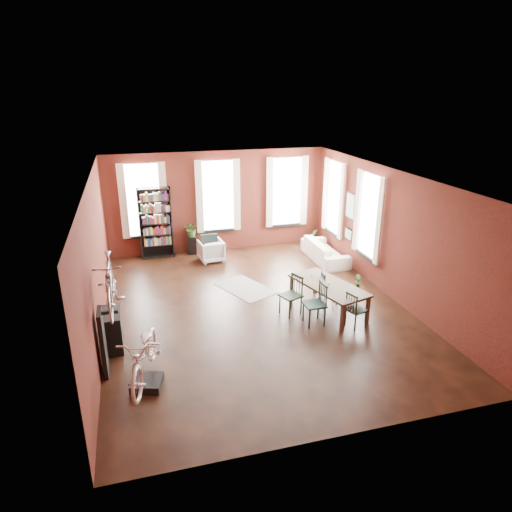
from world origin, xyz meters
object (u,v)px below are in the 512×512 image
object	(u,v)px
console_table	(112,330)
dining_chair_b	(291,295)
dining_chair_c	(356,309)
bike_trainer	(147,383)
bicycle_floor	(143,332)
white_armchair	(211,250)
cream_sofa	(325,248)
dining_chair_a	(314,304)
bookshelf	(156,223)
dining_table	(328,297)
plant_stand	(193,245)
dining_chair_d	(329,288)

from	to	relation	value
console_table	dining_chair_b	bearing A→B (deg)	6.07
dining_chair_c	console_table	bearing A→B (deg)	67.87
console_table	bike_trainer	bearing A→B (deg)	-68.87
bicycle_floor	white_armchair	bearing A→B (deg)	83.63
cream_sofa	dining_chair_b	bearing A→B (deg)	144.11
dining_chair_a	dining_chair_c	size ratio (longest dim) A/B	1.17
console_table	dining_chair_a	bearing A→B (deg)	-2.28
bookshelf	bike_trainer	bearing A→B (deg)	-95.82
dining_chair_c	dining_table	bearing A→B (deg)	1.78
console_table	bookshelf	bearing A→B (deg)	76.17
dining_table	bicycle_floor	world-z (taller)	bicycle_floor
cream_sofa	plant_stand	world-z (taller)	cream_sofa
bike_trainer	plant_stand	distance (m)	6.98
dining_chair_c	dining_chair_a	bearing A→B (deg)	50.56
dining_table	bookshelf	xyz separation A→B (m)	(-3.64, 4.85, 0.76)
bike_trainer	cream_sofa	bearing A→B (deg)	41.78
bookshelf	bike_trainer	world-z (taller)	bookshelf
white_armchair	plant_stand	world-z (taller)	white_armchair
white_armchair	console_table	xyz separation A→B (m)	(-2.83, -4.38, 0.03)
dining_chair_b	dining_chair_c	bearing A→B (deg)	29.73
bike_trainer	console_table	world-z (taller)	console_table
dining_chair_b	dining_chair_d	size ratio (longest dim) A/B	1.15
dining_chair_b	bike_trainer	distance (m)	3.96
dining_table	white_armchair	xyz separation A→B (m)	(-2.09, 4.03, 0.02)
dining_chair_b	console_table	distance (m)	4.03
dining_chair_d	bookshelf	distance (m)	5.95
dining_chair_b	console_table	bearing A→B (deg)	-105.39
cream_sofa	bike_trainer	bearing A→B (deg)	131.78
cream_sofa	dining_chair_d	bearing A→B (deg)	158.14
bookshelf	bike_trainer	xyz separation A→B (m)	(-0.69, -6.74, -1.02)
dining_chair_c	bike_trainer	world-z (taller)	dining_chair_c
dining_chair_a	plant_stand	distance (m)	5.72
dining_chair_b	dining_chair_c	size ratio (longest dim) A/B	1.13
plant_stand	dining_chair_d	bearing A→B (deg)	-59.01
bookshelf	bicycle_floor	xyz separation A→B (m)	(-0.67, -6.70, -0.01)
dining_chair_b	bike_trainer	xyz separation A→B (m)	(-3.41, -1.96, -0.40)
bookshelf	dining_chair_d	bearing A→B (deg)	-49.73
dining_chair_a	dining_chair_b	size ratio (longest dim) A/B	1.03
dining_chair_a	bicycle_floor	size ratio (longest dim) A/B	0.52
dining_table	plant_stand	world-z (taller)	dining_table
bookshelf	bicycle_floor	distance (m)	6.73
console_table	plant_stand	world-z (taller)	console_table
cream_sofa	console_table	bearing A→B (deg)	119.33
bookshelf	cream_sofa	xyz separation A→B (m)	(4.95, -1.70, -0.69)
console_table	dining_chair_c	bearing A→B (deg)	-5.91
dining_chair_d	bookshelf	world-z (taller)	bookshelf
dining_chair_b	bookshelf	xyz separation A→B (m)	(-2.73, 4.77, 0.63)
dining_chair_c	white_armchair	bearing A→B (deg)	9.56
dining_chair_a	bicycle_floor	xyz separation A→B (m)	(-3.75, -1.33, 0.60)
bike_trainer	console_table	xyz separation A→B (m)	(-0.59, 1.54, 0.32)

